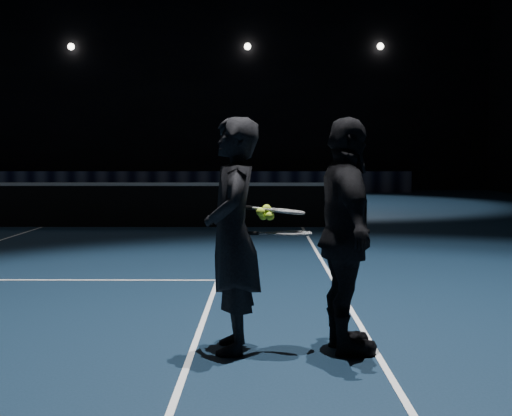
{
  "coord_description": "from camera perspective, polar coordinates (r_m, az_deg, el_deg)",
  "views": [
    {
      "loc": [
        4.63,
        -14.79,
        1.45
      ],
      "look_at": [
        4.59,
        -9.5,
        1.08
      ],
      "focal_mm": 50.0,
      "sensor_mm": 36.0,
      "label": 1
    }
  ],
  "objects": [
    {
      "name": "floor",
      "position": [
        15.57,
        -16.88,
        -1.53
      ],
      "size": [
        36.0,
        36.0,
        0.0
      ],
      "primitive_type": "plane",
      "color": "black",
      "rests_on": "ground"
    },
    {
      "name": "net_tape",
      "position": [
        15.51,
        -16.95,
        1.84
      ],
      "size": [
        12.8,
        0.03,
        0.07
      ],
      "primitive_type": "cube",
      "color": "white",
      "rests_on": "net_mesh"
    },
    {
      "name": "racket_upper",
      "position": [
        5.35,
        2.42,
        -0.26
      ],
      "size": [
        0.69,
        0.25,
        0.1
      ],
      "primitive_type": null,
      "rotation": [
        0.0,
        0.1,
        0.04
      ],
      "color": "black",
      "rests_on": "player_b"
    },
    {
      "name": "player_a",
      "position": [
        5.34,
        -1.89,
        -2.17
      ],
      "size": [
        0.45,
        0.66,
        1.76
      ],
      "primitive_type": "imported",
      "rotation": [
        0.0,
        0.0,
        -1.52
      ],
      "color": "black",
      "rests_on": "floor"
    },
    {
      "name": "fixtures_far",
      "position": [
        33.3,
        -7.75,
        12.68
      ],
      "size": [
        20.0,
        0.3,
        0.3
      ],
      "primitive_type": null,
      "color": "white",
      "rests_on": "wall_back"
    },
    {
      "name": "racket_lower",
      "position": [
        5.32,
        2.95,
        -2.04
      ],
      "size": [
        0.69,
        0.24,
        0.03
      ],
      "primitive_type": null,
      "rotation": [
        0.0,
        0.0,
        -0.03
      ],
      "color": "black",
      "rests_on": "player_a"
    },
    {
      "name": "tennis_balls",
      "position": [
        5.32,
        0.86,
        -0.46
      ],
      "size": [
        0.12,
        0.1,
        0.12
      ],
      "primitive_type": null,
      "color": "#B8F233",
      "rests_on": "racket_upper"
    },
    {
      "name": "sponsor_backdrop",
      "position": [
        30.66,
        -8.26,
        2.08
      ],
      "size": [
        22.0,
        0.15,
        0.9
      ],
      "primitive_type": "cube",
      "color": "black",
      "rests_on": "floor"
    },
    {
      "name": "player_b",
      "position": [
        5.35,
        7.25,
        -2.19
      ],
      "size": [
        0.53,
        1.07,
        1.76
      ],
      "primitive_type": "imported",
      "rotation": [
        0.0,
        0.0,
        1.67
      ],
      "color": "black",
      "rests_on": "floor"
    },
    {
      "name": "net_mesh",
      "position": [
        15.53,
        -16.91,
        0.12
      ],
      "size": [
        12.8,
        0.02,
        0.86
      ],
      "primitive_type": "cube",
      "color": "black",
      "rests_on": "floor"
    },
    {
      "name": "wall_back",
      "position": [
        33.3,
        -7.68,
        10.08
      ],
      "size": [
        30.0,
        0.0,
        30.0
      ],
      "primitive_type": "plane",
      "rotation": [
        1.57,
        0.0,
        0.0
      ],
      "color": "black",
      "rests_on": "ground"
    },
    {
      "name": "net_post_right",
      "position": [
        14.92,
        7.25,
        0.5
      ],
      "size": [
        0.1,
        0.1,
        1.1
      ],
      "primitive_type": "cylinder",
      "color": "black",
      "rests_on": "floor"
    },
    {
      "name": "court_lines",
      "position": [
        15.56,
        -16.88,
        -1.52
      ],
      "size": [
        10.98,
        23.78,
        0.01
      ],
      "primitive_type": null,
      "color": "white",
      "rests_on": "floor"
    }
  ]
}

